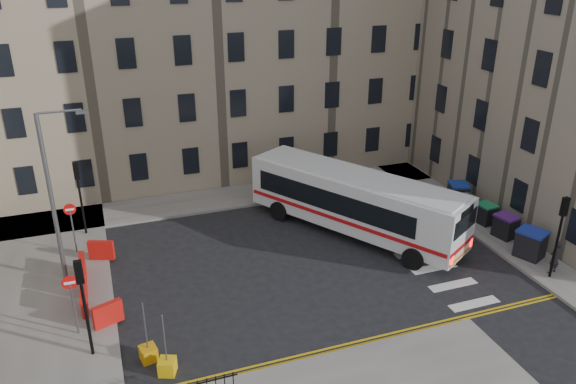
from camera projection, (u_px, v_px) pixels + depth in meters
ground at (336, 255)px, 28.74m from camera, size 120.00×120.00×0.00m
pavement_north at (189, 203)px, 34.29m from camera, size 36.00×3.20×0.15m
pavement_east at (442, 199)px, 34.93m from camera, size 2.40×26.00×0.15m
pavement_west at (43, 295)px, 25.28m from camera, size 6.00×22.00×0.15m
terrace_north at (145, 45)px, 36.50m from camera, size 38.30×10.80×17.20m
traffic_light_east at (561, 225)px, 25.49m from camera, size 0.28×0.22×4.10m
traffic_light_nw at (79, 187)px, 29.51m from camera, size 0.28×0.22×4.10m
traffic_light_sw at (83, 294)px, 20.45m from camera, size 0.28×0.22×4.10m
streetlamp at (51, 197)px, 24.73m from camera, size 0.50×0.22×8.14m
no_entry_north at (71, 218)px, 27.95m from camera, size 0.60×0.08×3.00m
no_entry_south at (71, 293)px, 21.91m from camera, size 0.60×0.08×3.00m
roadworks_barriers at (92, 281)px, 25.28m from camera, size 1.66×6.26×1.00m
bus at (354, 200)px, 30.23m from camera, size 8.80×12.01×3.37m
wheelie_bin_a at (531, 243)px, 28.02m from camera, size 1.58×1.67×1.45m
wheelie_bin_b at (506, 226)px, 29.99m from camera, size 1.19×1.30×1.24m
wheelie_bin_c at (486, 213)px, 31.52m from camera, size 1.03×1.15×1.14m
wheelie_bin_d at (466, 206)px, 32.24m from camera, size 1.04×1.18×1.25m
wheelie_bin_e at (458, 194)px, 33.72m from camera, size 1.40×1.50×1.35m
pedestrian at (555, 257)px, 26.55m from camera, size 0.71×0.56×1.72m
bollard_yellow at (148, 353)px, 21.32m from camera, size 0.70×0.70×0.60m
bollard_chevron at (167, 366)px, 20.66m from camera, size 0.78×0.78×0.60m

